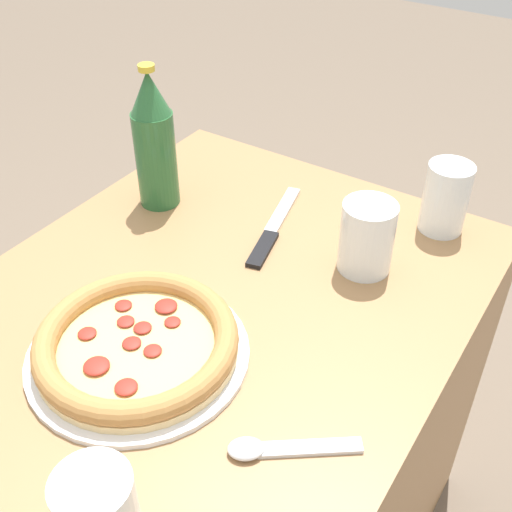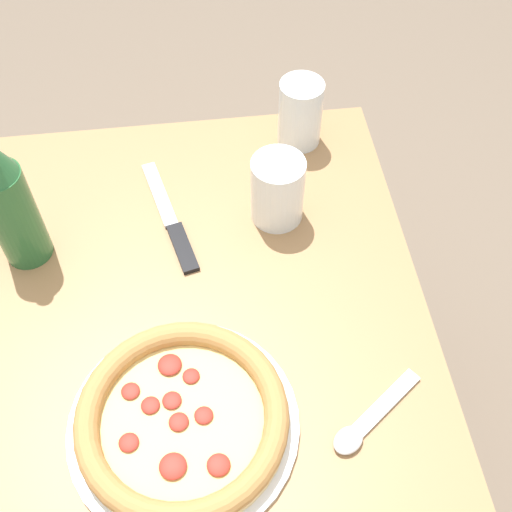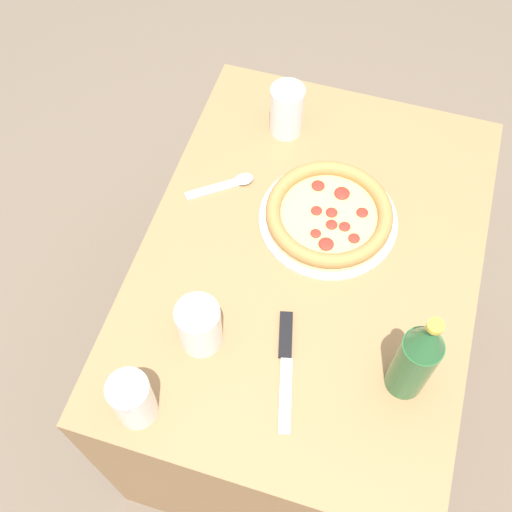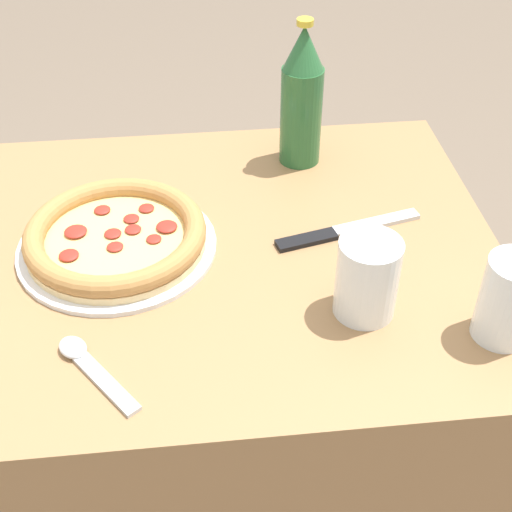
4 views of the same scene
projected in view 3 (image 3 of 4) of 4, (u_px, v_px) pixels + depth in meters
The scene contains 9 objects.
ground_plane at pixel (293, 375), 1.96m from camera, with size 8.00×8.00×0.00m, color #6B5B4C.
table at pixel (300, 326), 1.65m from camera, with size 0.96×0.70×0.72m.
pizza_salami at pixel (329, 215), 1.36m from camera, with size 0.30×0.30×0.05m.
glass_water at pixel (199, 327), 1.20m from camera, with size 0.08×0.08×0.12m.
glass_mango_juice at pixel (133, 400), 1.12m from camera, with size 0.07×0.07×0.12m.
glass_lemonade at pixel (287, 112), 1.46m from camera, with size 0.08×0.08×0.13m.
beer_bottle at pixel (417, 357), 1.09m from camera, with size 0.07×0.07×0.25m.
knife at pixel (286, 365), 1.21m from camera, with size 0.24×0.08×0.01m.
spoon at pixel (231, 183), 1.42m from camera, with size 0.11×0.14×0.02m.
Camera 3 is at (0.68, 0.09, 1.87)m, focal length 45.00 mm.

